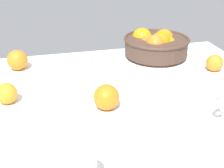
% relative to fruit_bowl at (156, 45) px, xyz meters
% --- Properties ---
extents(ground_plane, '(1.18, 0.89, 0.03)m').
position_rel_fruit_bowl_xyz_m(ground_plane, '(-0.26, -0.32, -0.07)').
color(ground_plane, white).
extents(fruit_bowl, '(0.28, 0.28, 0.11)m').
position_rel_fruit_bowl_xyz_m(fruit_bowl, '(0.00, 0.00, 0.00)').
color(fruit_bowl, '#473328').
rests_on(fruit_bowl, ground_plane).
extents(loose_orange_0, '(0.08, 0.08, 0.08)m').
position_rel_fruit_bowl_xyz_m(loose_orange_0, '(-0.30, -0.38, -0.01)').
color(loose_orange_0, orange).
rests_on(loose_orange_0, ground_plane).
extents(loose_orange_1, '(0.06, 0.06, 0.06)m').
position_rel_fruit_bowl_xyz_m(loose_orange_1, '(0.16, -0.20, -0.02)').
color(loose_orange_1, orange).
rests_on(loose_orange_1, ground_plane).
extents(loose_orange_2, '(0.07, 0.07, 0.07)m').
position_rel_fruit_bowl_xyz_m(loose_orange_2, '(-0.59, -0.27, -0.02)').
color(loose_orange_2, orange).
rests_on(loose_orange_2, ground_plane).
extents(loose_orange_3, '(0.08, 0.08, 0.08)m').
position_rel_fruit_bowl_xyz_m(loose_orange_3, '(-0.57, -0.01, -0.01)').
color(loose_orange_3, orange).
rests_on(loose_orange_3, ground_plane).
extents(spoon, '(0.13, 0.06, 0.01)m').
position_rel_fruit_bowl_xyz_m(spoon, '(-0.25, 0.04, -0.05)').
color(spoon, silver).
rests_on(spoon, ground_plane).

